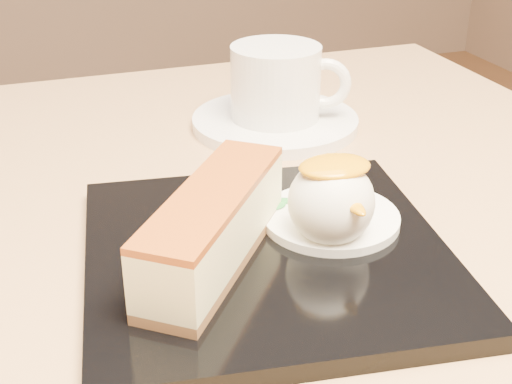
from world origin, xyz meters
name	(u,v)px	position (x,y,z in m)	size (l,w,h in m)	color
dessert_plate	(267,254)	(0.05, -0.02, 0.73)	(0.22, 0.22, 0.01)	black
cheesecake	(214,226)	(0.01, -0.02, 0.76)	(0.12, 0.14, 0.05)	brown
cream_smear	(331,218)	(0.10, 0.00, 0.73)	(0.09, 0.09, 0.01)	white
ice_cream_scoop	(331,202)	(0.09, -0.02, 0.76)	(0.05, 0.05, 0.05)	white
mango_sauce	(335,167)	(0.09, -0.02, 0.78)	(0.05, 0.03, 0.01)	orange
mint_sprig	(276,203)	(0.07, 0.02, 0.74)	(0.03, 0.02, 0.00)	green
saucer	(275,122)	(0.13, 0.19, 0.72)	(0.15, 0.15, 0.01)	white
coffee_cup	(278,81)	(0.13, 0.19, 0.76)	(0.10, 0.08, 0.06)	white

